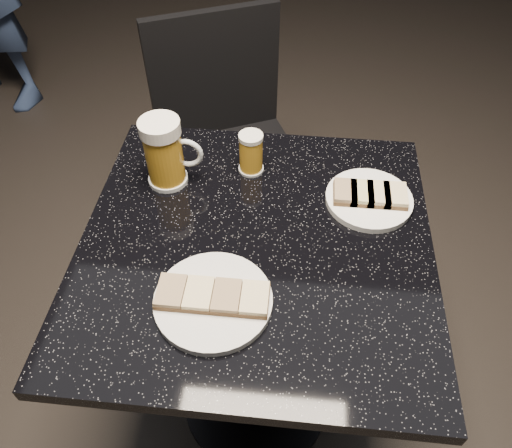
% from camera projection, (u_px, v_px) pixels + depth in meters
% --- Properties ---
extents(floor, '(6.00, 6.00, 0.00)m').
position_uv_depth(floor, '(256.00, 397.00, 1.55)').
color(floor, black).
rests_on(floor, ground).
extents(plate_large, '(0.21, 0.21, 0.01)m').
position_uv_depth(plate_large, '(213.00, 301.00, 0.89)').
color(plate_large, white).
rests_on(plate_large, table).
extents(plate_small, '(0.18, 0.18, 0.01)m').
position_uv_depth(plate_small, '(369.00, 199.00, 1.06)').
color(plate_small, white).
rests_on(plate_small, table).
extents(table, '(0.70, 0.70, 0.75)m').
position_uv_depth(table, '(256.00, 308.00, 1.17)').
color(table, black).
rests_on(table, floor).
extents(beer_mug, '(0.13, 0.09, 0.16)m').
position_uv_depth(beer_mug, '(165.00, 152.00, 1.05)').
color(beer_mug, white).
rests_on(beer_mug, table).
extents(beer_tumbler, '(0.06, 0.06, 0.10)m').
position_uv_depth(beer_tumbler, '(251.00, 153.00, 1.10)').
color(beer_tumbler, silver).
rests_on(beer_tumbler, table).
extents(chair, '(0.55, 0.55, 0.88)m').
position_uv_depth(chair, '(228.00, 141.00, 1.60)').
color(chair, black).
rests_on(chair, floor).
extents(canapes_on_plate_large, '(0.20, 0.07, 0.02)m').
position_uv_depth(canapes_on_plate_large, '(213.00, 296.00, 0.88)').
color(canapes_on_plate_large, '#4C3521').
rests_on(canapes_on_plate_large, plate_large).
extents(canapes_on_plate_small, '(0.15, 0.07, 0.02)m').
position_uv_depth(canapes_on_plate_small, '(370.00, 194.00, 1.05)').
color(canapes_on_plate_small, '#4C3521').
rests_on(canapes_on_plate_small, plate_small).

